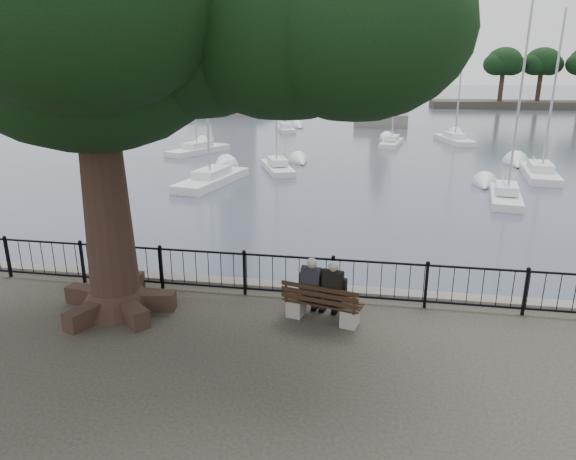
% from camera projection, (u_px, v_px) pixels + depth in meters
% --- Properties ---
extents(harbor, '(260.00, 260.00, 1.20)m').
position_uv_depth(harbor, '(292.00, 308.00, 12.22)').
color(harbor, '#65605A').
rests_on(harbor, ground).
extents(railing, '(22.06, 0.06, 1.00)m').
position_uv_depth(railing, '(288.00, 274.00, 11.44)').
color(railing, black).
rests_on(railing, ground).
extents(bench, '(1.68, 0.84, 0.85)m').
position_uv_depth(bench, '(322.00, 307.00, 10.45)').
color(bench, gray).
rests_on(bench, ground).
extents(person_left, '(0.48, 0.72, 1.35)m').
position_uv_depth(person_left, '(314.00, 289.00, 10.51)').
color(person_left, black).
rests_on(person_left, ground).
extents(person_right, '(0.48, 0.72, 1.35)m').
position_uv_depth(person_right, '(335.00, 293.00, 10.34)').
color(person_right, black).
rests_on(person_right, ground).
extents(tree, '(11.14, 7.78, 9.10)m').
position_uv_depth(tree, '(132.00, 8.00, 9.22)').
color(tree, black).
rests_on(tree, ground).
extents(lighthouse, '(9.93, 9.93, 30.40)m').
position_uv_depth(lighthouse, '(231.00, 14.00, 66.91)').
color(lighthouse, '#65605A').
rests_on(lighthouse, ground).
extents(lion_monument, '(5.57, 5.57, 8.33)m').
position_uv_depth(lion_monument, '(381.00, 106.00, 55.52)').
color(lion_monument, '#65605A').
rests_on(lion_monument, ground).
extents(sailboat_a, '(2.68, 6.09, 11.50)m').
position_uv_depth(sailboat_a, '(212.00, 178.00, 27.56)').
color(sailboat_a, silver).
rests_on(sailboat_a, ground).
extents(sailboat_b, '(2.96, 4.82, 9.37)m').
position_uv_depth(sailboat_b, '(277.00, 166.00, 31.07)').
color(sailboat_b, silver).
rests_on(sailboat_b, ground).
extents(sailboat_c, '(2.04, 4.80, 9.80)m').
position_uv_depth(sailboat_c, '(506.00, 194.00, 24.07)').
color(sailboat_c, silver).
rests_on(sailboat_c, ground).
extents(sailboat_d, '(2.32, 5.84, 9.18)m').
position_uv_depth(sailboat_d, '(540.00, 172.00, 29.31)').
color(sailboat_d, silver).
rests_on(sailboat_d, ground).
extents(sailboat_e, '(3.55, 5.54, 11.87)m').
position_uv_depth(sailboat_e, '(198.00, 148.00, 37.61)').
color(sailboat_e, silver).
rests_on(sailboat_e, ground).
extents(sailboat_f, '(2.07, 4.80, 9.64)m').
position_uv_depth(sailboat_f, '(392.00, 141.00, 41.51)').
color(sailboat_f, silver).
rests_on(sailboat_f, ground).
extents(sailboat_g, '(2.90, 5.92, 11.48)m').
position_uv_depth(sailboat_g, '(454.00, 139.00, 42.99)').
color(sailboat_g, silver).
rests_on(sailboat_g, ground).
extents(sailboat_h, '(2.86, 4.90, 11.52)m').
position_uv_depth(sailboat_h, '(285.00, 127.00, 51.00)').
color(sailboat_h, silver).
rests_on(sailboat_h, ground).
extents(far_shore, '(30.00, 8.60, 9.18)m').
position_uv_depth(far_shore, '(538.00, 82.00, 78.81)').
color(far_shore, '#2B2823').
rests_on(far_shore, ground).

